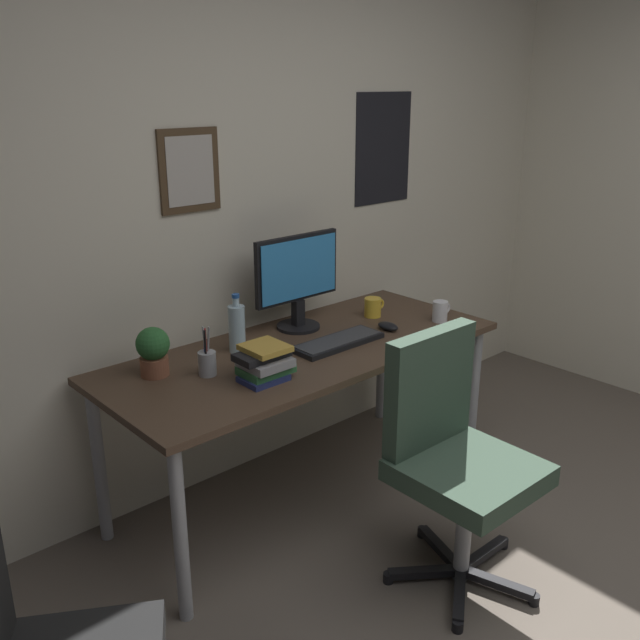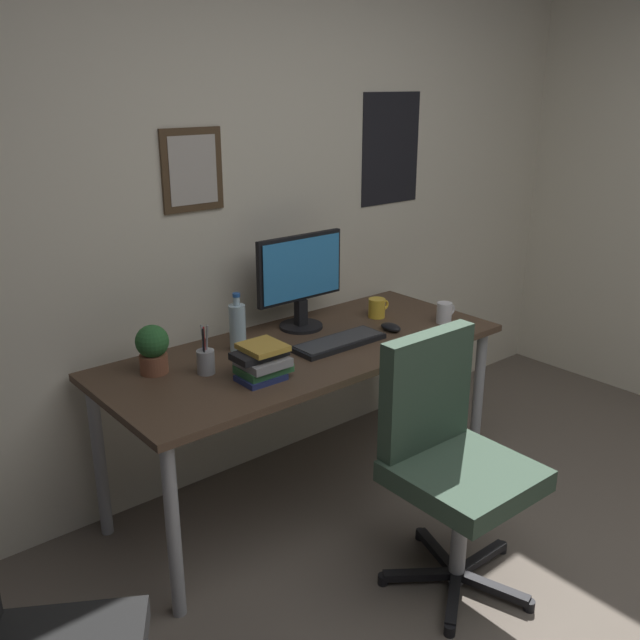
% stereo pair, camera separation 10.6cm
% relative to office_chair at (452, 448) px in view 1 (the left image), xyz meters
% --- Properties ---
extents(wall_back, '(4.40, 0.10, 2.60)m').
position_rel_office_chair_xyz_m(wall_back, '(0.05, 1.20, 0.77)').
color(wall_back, beige).
rests_on(wall_back, ground_plane).
extents(desk, '(1.78, 0.74, 0.72)m').
position_rel_office_chair_xyz_m(desk, '(-0.06, 0.76, 0.13)').
color(desk, '#4C3828').
rests_on(desk, ground_plane).
extents(office_chair, '(0.55, 0.57, 0.95)m').
position_rel_office_chair_xyz_m(office_chair, '(0.00, 0.00, 0.00)').
color(office_chair, '#334738').
rests_on(office_chair, ground_plane).
extents(monitor, '(0.46, 0.20, 0.43)m').
position_rel_office_chair_xyz_m(monitor, '(0.08, 0.97, 0.44)').
color(monitor, black).
rests_on(monitor, desk).
extents(keyboard, '(0.43, 0.15, 0.03)m').
position_rel_office_chair_xyz_m(keyboard, '(0.07, 0.68, 0.21)').
color(keyboard, black).
rests_on(keyboard, desk).
extents(computer_mouse, '(0.06, 0.11, 0.04)m').
position_rel_office_chair_xyz_m(computer_mouse, '(0.37, 0.67, 0.21)').
color(computer_mouse, black).
rests_on(computer_mouse, desk).
extents(water_bottle, '(0.07, 0.07, 0.25)m').
position_rel_office_chair_xyz_m(water_bottle, '(-0.30, 0.91, 0.30)').
color(water_bottle, silver).
rests_on(water_bottle, desk).
extents(coffee_mug_near, '(0.11, 0.07, 0.10)m').
position_rel_office_chair_xyz_m(coffee_mug_near, '(0.64, 0.59, 0.25)').
color(coffee_mug_near, white).
rests_on(coffee_mug_near, desk).
extents(coffee_mug_far, '(0.12, 0.08, 0.09)m').
position_rel_office_chair_xyz_m(coffee_mug_far, '(0.46, 0.85, 0.24)').
color(coffee_mug_far, yellow).
rests_on(coffee_mug_far, desk).
extents(potted_plant, '(0.13, 0.13, 0.19)m').
position_rel_office_chair_xyz_m(potted_plant, '(-0.69, 0.92, 0.30)').
color(potted_plant, brown).
rests_on(potted_plant, desk).
extents(pen_cup, '(0.07, 0.07, 0.20)m').
position_rel_office_chair_xyz_m(pen_cup, '(-0.53, 0.79, 0.25)').
color(pen_cup, '#9EA0A5').
rests_on(pen_cup, desk).
extents(book_stack_left, '(0.21, 0.17, 0.13)m').
position_rel_office_chair_xyz_m(book_stack_left, '(-0.39, 0.60, 0.26)').
color(book_stack_left, navy).
rests_on(book_stack_left, desk).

